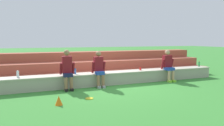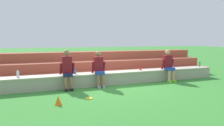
{
  "view_description": "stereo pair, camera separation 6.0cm",
  "coord_description": "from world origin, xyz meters",
  "px_view_note": "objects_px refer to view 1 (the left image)",
  "views": [
    {
      "loc": [
        -2.81,
        -7.1,
        1.69
      ],
      "look_at": [
        0.08,
        0.29,
        0.81
      ],
      "focal_mm": 33.48,
      "sensor_mm": 36.0,
      "label": 1
    },
    {
      "loc": [
        -2.76,
        -7.12,
        1.69
      ],
      "look_at": [
        0.08,
        0.29,
        0.81
      ],
      "focal_mm": 33.48,
      "sensor_mm": 36.0,
      "label": 2
    }
  ],
  "objects_px": {
    "person_far_left": "(67,69)",
    "frisbee": "(89,98)",
    "plastic_cup_left_end": "(140,69)",
    "sports_cone": "(59,101)",
    "water_bottle_mid_right": "(18,74)",
    "plastic_cup_right_end": "(171,67)",
    "water_bottle_near_right": "(199,64)",
    "person_center": "(168,65)",
    "person_left_of_center": "(99,68)",
    "water_bottle_center_gap": "(75,71)"
  },
  "relations": [
    {
      "from": "plastic_cup_left_end",
      "to": "sports_cone",
      "type": "distance_m",
      "value": 4.04
    },
    {
      "from": "plastic_cup_left_end",
      "to": "frisbee",
      "type": "relative_size",
      "value": 0.53
    },
    {
      "from": "water_bottle_mid_right",
      "to": "plastic_cup_right_end",
      "type": "relative_size",
      "value": 1.75
    },
    {
      "from": "water_bottle_center_gap",
      "to": "plastic_cup_left_end",
      "type": "height_order",
      "value": "water_bottle_center_gap"
    },
    {
      "from": "person_center",
      "to": "plastic_cup_left_end",
      "type": "height_order",
      "value": "person_center"
    },
    {
      "from": "sports_cone",
      "to": "frisbee",
      "type": "bearing_deg",
      "value": 17.52
    },
    {
      "from": "person_far_left",
      "to": "person_left_of_center",
      "type": "xyz_separation_m",
      "value": [
        1.14,
        0.03,
        -0.03
      ]
    },
    {
      "from": "person_center",
      "to": "plastic_cup_right_end",
      "type": "xyz_separation_m",
      "value": [
        0.44,
        0.36,
        -0.15
      ]
    },
    {
      "from": "water_bottle_near_right",
      "to": "person_far_left",
      "type": "bearing_deg",
      "value": -176.57
    },
    {
      "from": "sports_cone",
      "to": "water_bottle_near_right",
      "type": "bearing_deg",
      "value": 16.96
    },
    {
      "from": "frisbee",
      "to": "person_far_left",
      "type": "bearing_deg",
      "value": 105.91
    },
    {
      "from": "person_left_of_center",
      "to": "water_bottle_mid_right",
      "type": "bearing_deg",
      "value": 173.03
    },
    {
      "from": "person_far_left",
      "to": "plastic_cup_left_end",
      "type": "bearing_deg",
      "value": 6.16
    },
    {
      "from": "plastic_cup_left_end",
      "to": "water_bottle_center_gap",
      "type": "bearing_deg",
      "value": 179.69
    },
    {
      "from": "water_bottle_near_right",
      "to": "person_left_of_center",
      "type": "bearing_deg",
      "value": -176.11
    },
    {
      "from": "plastic_cup_right_end",
      "to": "sports_cone",
      "type": "distance_m",
      "value": 5.46
    },
    {
      "from": "plastic_cup_right_end",
      "to": "water_bottle_mid_right",
      "type": "bearing_deg",
      "value": -179.98
    },
    {
      "from": "sports_cone",
      "to": "person_left_of_center",
      "type": "bearing_deg",
      "value": 45.53
    },
    {
      "from": "person_center",
      "to": "sports_cone",
      "type": "distance_m",
      "value": 4.94
    },
    {
      "from": "person_far_left",
      "to": "plastic_cup_left_end",
      "type": "xyz_separation_m",
      "value": [
        2.99,
        0.32,
        -0.18
      ]
    },
    {
      "from": "person_far_left",
      "to": "plastic_cup_left_end",
      "type": "distance_m",
      "value": 3.01
    },
    {
      "from": "water_bottle_near_right",
      "to": "sports_cone",
      "type": "relative_size",
      "value": 0.99
    },
    {
      "from": "person_left_of_center",
      "to": "plastic_cup_left_end",
      "type": "relative_size",
      "value": 10.85
    },
    {
      "from": "person_center",
      "to": "water_bottle_near_right",
      "type": "relative_size",
      "value": 5.32
    },
    {
      "from": "person_far_left",
      "to": "plastic_cup_right_end",
      "type": "bearing_deg",
      "value": 4.54
    },
    {
      "from": "plastic_cup_left_end",
      "to": "frisbee",
      "type": "bearing_deg",
      "value": -147.06
    },
    {
      "from": "plastic_cup_left_end",
      "to": "plastic_cup_right_end",
      "type": "xyz_separation_m",
      "value": [
        1.56,
        0.04,
        0.0
      ]
    },
    {
      "from": "plastic_cup_right_end",
      "to": "person_center",
      "type": "bearing_deg",
      "value": -140.55
    },
    {
      "from": "water_bottle_near_right",
      "to": "sports_cone",
      "type": "height_order",
      "value": "water_bottle_near_right"
    },
    {
      "from": "plastic_cup_right_end",
      "to": "frisbee",
      "type": "relative_size",
      "value": 0.57
    },
    {
      "from": "plastic_cup_right_end",
      "to": "person_left_of_center",
      "type": "bearing_deg",
      "value": -174.44
    },
    {
      "from": "person_left_of_center",
      "to": "frisbee",
      "type": "distance_m",
      "value": 1.72
    },
    {
      "from": "plastic_cup_left_end",
      "to": "plastic_cup_right_end",
      "type": "height_order",
      "value": "plastic_cup_right_end"
    },
    {
      "from": "water_bottle_near_right",
      "to": "plastic_cup_left_end",
      "type": "relative_size",
      "value": 2.02
    },
    {
      "from": "person_far_left",
      "to": "frisbee",
      "type": "distance_m",
      "value": 1.58
    },
    {
      "from": "water_bottle_center_gap",
      "to": "frisbee",
      "type": "height_order",
      "value": "water_bottle_center_gap"
    },
    {
      "from": "water_bottle_mid_right",
      "to": "water_bottle_center_gap",
      "type": "bearing_deg",
      "value": -0.66
    },
    {
      "from": "person_center",
      "to": "frisbee",
      "type": "bearing_deg",
      "value": -159.85
    },
    {
      "from": "person_center",
      "to": "plastic_cup_left_end",
      "type": "bearing_deg",
      "value": 164.07
    },
    {
      "from": "person_far_left",
      "to": "person_center",
      "type": "xyz_separation_m",
      "value": [
        4.11,
        0.0,
        -0.03
      ]
    },
    {
      "from": "sports_cone",
      "to": "water_bottle_mid_right",
      "type": "bearing_deg",
      "value": 117.68
    },
    {
      "from": "sports_cone",
      "to": "plastic_cup_right_end",
      "type": "bearing_deg",
      "value": 21.66
    },
    {
      "from": "person_far_left",
      "to": "plastic_cup_left_end",
      "type": "relative_size",
      "value": 11.38
    },
    {
      "from": "water_bottle_center_gap",
      "to": "water_bottle_mid_right",
      "type": "distance_m",
      "value": 1.89
    },
    {
      "from": "sports_cone",
      "to": "plastic_cup_left_end",
      "type": "bearing_deg",
      "value": 29.37
    },
    {
      "from": "water_bottle_center_gap",
      "to": "sports_cone",
      "type": "height_order",
      "value": "water_bottle_center_gap"
    },
    {
      "from": "person_left_of_center",
      "to": "frisbee",
      "type": "height_order",
      "value": "person_left_of_center"
    },
    {
      "from": "person_far_left",
      "to": "frisbee",
      "type": "bearing_deg",
      "value": -74.09
    },
    {
      "from": "person_far_left",
      "to": "sports_cone",
      "type": "height_order",
      "value": "person_far_left"
    },
    {
      "from": "water_bottle_near_right",
      "to": "plastic_cup_left_end",
      "type": "xyz_separation_m",
      "value": [
        -3.1,
        -0.04,
        -0.05
      ]
    }
  ]
}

